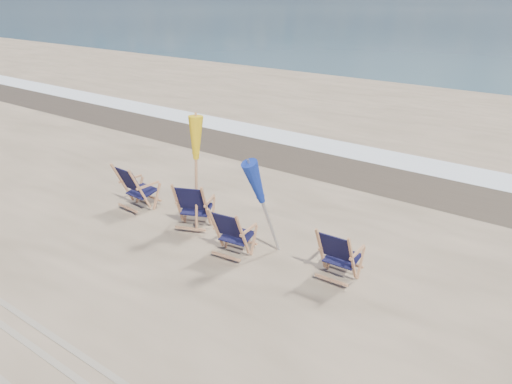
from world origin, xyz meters
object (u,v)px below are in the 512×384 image
Objects in this scene: beach_chair_0 at (140,191)px; beach_chair_2 at (243,237)px; beach_chair_3 at (352,261)px; umbrella_blue at (266,180)px; beach_chair_1 at (206,208)px; umbrella_yellow at (194,145)px.

beach_chair_2 is (3.06, -0.29, -0.04)m from beach_chair_0.
beach_chair_2 is at bearing 10.28° from beach_chair_3.
umbrella_blue is at bearing -119.08° from beach_chair_2.
beach_chair_3 is (3.28, -0.08, -0.03)m from beach_chair_1.
beach_chair_2 is 0.51× the size of umbrella_blue.
beach_chair_3 is at bearing 155.58° from beach_chair_1.
beach_chair_2 is 2.10m from umbrella_yellow.
umbrella_yellow reaches higher than umbrella_blue.
umbrella_yellow is at bearing -24.76° from beach_chair_2.
umbrella_blue reaches higher than beach_chair_3.
umbrella_blue is (-1.76, 0.03, 1.00)m from beach_chair_3.
umbrella_yellow is (-0.23, -0.01, 1.29)m from beach_chair_1.
umbrella_yellow is at bearing -3.25° from beach_chair_3.
beach_chair_0 is 1.08× the size of beach_chair_2.
beach_chair_0 is 3.07m from beach_chair_2.
beach_chair_1 is 0.46× the size of umbrella_yellow.
beach_chair_1 is at bearing 178.21° from umbrella_blue.
beach_chair_2 is at bearing -17.77° from umbrella_yellow.
beach_chair_1 is 0.54× the size of umbrella_blue.
umbrella_yellow is 1.77m from umbrella_blue.
beach_chair_0 is at bearing -15.71° from beach_chair_1.
beach_chair_3 is 0.50× the size of umbrella_blue.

